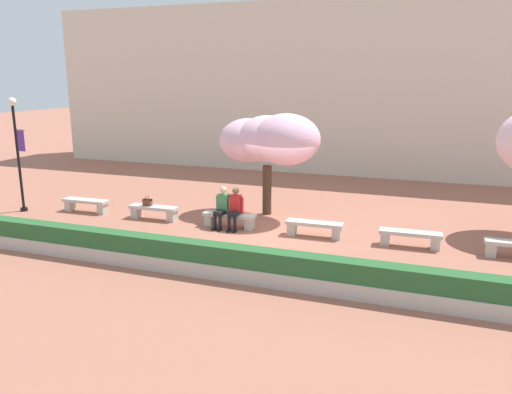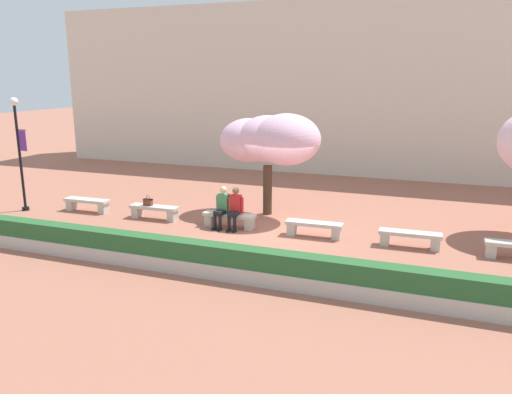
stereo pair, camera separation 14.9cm
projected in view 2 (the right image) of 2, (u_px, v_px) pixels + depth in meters
name	position (u px, v px, depth m)	size (l,w,h in m)	color
ground_plane	(270.00, 232.00, 15.16)	(100.00, 100.00, 0.00)	#9E604C
building_facade	(346.00, 88.00, 24.75)	(30.42, 4.00, 8.08)	beige
stone_bench_west_end	(87.00, 203.00, 17.40)	(1.69, 0.46, 0.45)	#BCB7AD
stone_bench_near_west	(154.00, 210.00, 16.48)	(1.69, 0.46, 0.45)	#BCB7AD
stone_bench_center	(229.00, 218.00, 15.55)	(1.69, 0.46, 0.45)	#BCB7AD
stone_bench_near_east	(314.00, 227.00, 14.63)	(1.69, 0.46, 0.45)	#BCB7AD
stone_bench_east_end	(410.00, 237.00, 13.71)	(1.69, 0.46, 0.45)	#BCB7AD
person_seated_left	(222.00, 206.00, 15.48)	(0.51, 0.71, 1.29)	black
person_seated_right	(235.00, 207.00, 15.34)	(0.51, 0.70, 1.29)	black
handbag	(148.00, 202.00, 16.46)	(0.30, 0.15, 0.34)	brown
cherry_tree_main	(269.00, 140.00, 16.48)	(3.57, 2.50, 3.46)	#473323
lamp_post_with_banner	(19.00, 144.00, 17.07)	(0.54, 0.28, 3.93)	black
planter_hedge_foreground	(219.00, 261.00, 11.66)	(19.97, 0.50, 0.80)	#BCB7AD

